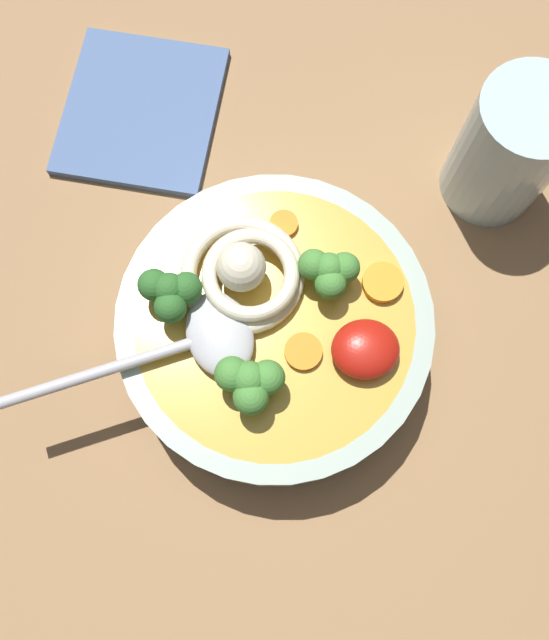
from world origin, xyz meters
TOP-DOWN VIEW (x-y plane):
  - table_slab at (0.00, 0.00)cm, footprint 93.27×93.27cm
  - soup_bowl at (3.05, -0.96)cm, footprint 21.82×21.82cm
  - noodle_pile at (1.31, 2.18)cm, footprint 9.40×9.22cm
  - soup_spoon at (-2.03, -2.09)cm, footprint 17.53×7.05cm
  - chili_sauce_dollop at (8.76, -3.78)cm, footprint 4.52×4.06cm
  - broccoli_floret_beside_noodles at (1.07, -5.42)cm, footprint 4.48×3.85cm
  - broccoli_floret_near_spoon at (6.91, 1.45)cm, footprint 4.12×3.55cm
  - broccoli_floret_rear at (-3.61, 1.03)cm, footprint 4.24×3.64cm
  - carrot_slice_beside_chili at (10.66, 0.88)cm, footprint 2.83×2.83cm
  - carrot_slice_center at (4.36, 5.86)cm, footprint 2.00×2.00cm
  - carrot_slice_extra_b at (4.74, -3.39)cm, footprint 2.54×2.54cm
  - drinking_glass at (21.66, 10.58)cm, footprint 7.74×7.74cm
  - folded_napkin at (-6.22, 19.88)cm, footprint 15.79×16.75cm

SIDE VIEW (x-z plane):
  - table_slab at x=0.00cm, z-range 0.00..2.57cm
  - folded_napkin at x=-6.22cm, z-range 2.57..3.37cm
  - soup_bowl at x=3.05cm, z-range 2.67..8.92cm
  - drinking_glass at x=21.66cm, z-range 2.57..13.61cm
  - carrot_slice_center at x=4.36cm, z-range 8.81..9.28cm
  - carrot_slice_extra_b at x=4.74cm, z-range 8.81..9.30cm
  - carrot_slice_beside_chili at x=10.66cm, z-range 8.81..9.45cm
  - soup_spoon at x=-2.03cm, z-range 8.81..10.41cm
  - chili_sauce_dollop at x=8.76cm, z-range 8.81..10.85cm
  - noodle_pile at x=1.31cm, z-range 8.10..11.88cm
  - broccoli_floret_near_spoon at x=6.91cm, z-range 9.23..12.48cm
  - broccoli_floret_rear at x=-3.61cm, z-range 9.24..12.59cm
  - broccoli_floret_beside_noodles at x=1.07cm, z-range 9.26..12.80cm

